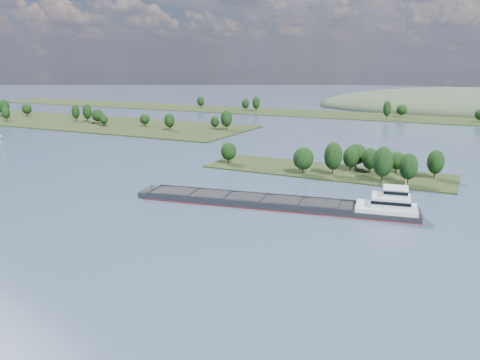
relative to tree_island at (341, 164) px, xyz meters
The scene contains 6 objects.
ground 59.23m from the tree_island, 96.35° to the right, with size 1800.00×1800.00×0.00m, color #324256.
tree_island is the anchor object (origin of this frame).
left_bank 248.52m from the tree_island, 160.89° to the left, with size 300.00×80.00×15.54m.
back_shoreline 221.03m from the tree_island, 89.72° to the left, with size 900.00×60.00×16.02m.
cargo_barge 51.71m from the tree_island, 92.47° to the right, with size 88.98×24.60×11.96m.
motorboat 205.08m from the tree_island, behind, with size 2.45×6.51×2.52m, color silver.
Camera 1 is at (51.12, -4.33, 43.12)m, focal length 35.00 mm.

